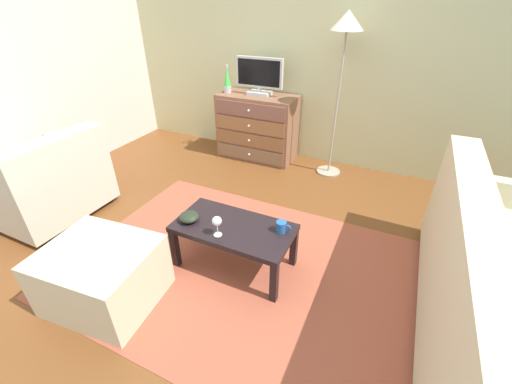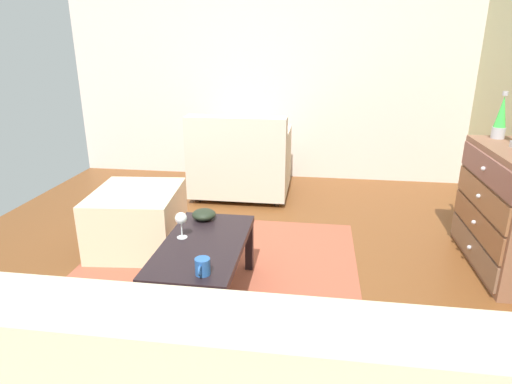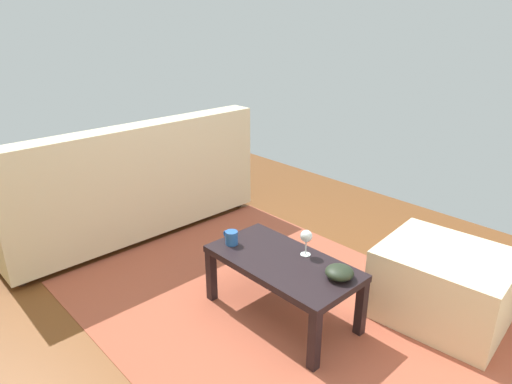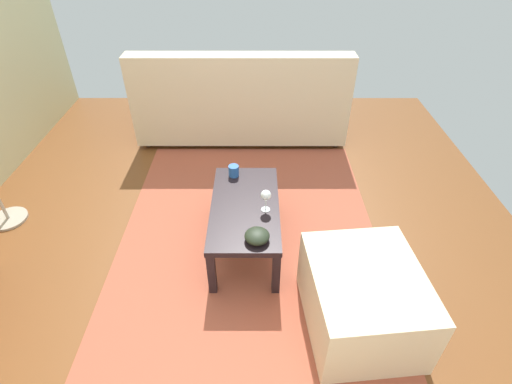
{
  "view_description": "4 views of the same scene",
  "coord_description": "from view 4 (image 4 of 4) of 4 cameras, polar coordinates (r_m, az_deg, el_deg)",
  "views": [
    {
      "loc": [
        1.12,
        -1.84,
        1.84
      ],
      "look_at": [
        0.3,
        -0.1,
        0.67
      ],
      "focal_mm": 22.67,
      "sensor_mm": 36.0,
      "label": 1
    },
    {
      "loc": [
        2.32,
        0.44,
        1.46
      ],
      "look_at": [
        0.16,
        0.13,
        0.7
      ],
      "focal_mm": 30.48,
      "sensor_mm": 36.0,
      "label": 2
    },
    {
      "loc": [
        -1.38,
        1.47,
        1.69
      ],
      "look_at": [
        0.16,
        0.03,
        0.85
      ],
      "focal_mm": 31.68,
      "sensor_mm": 36.0,
      "label": 3
    },
    {
      "loc": [
        -1.84,
        -0.25,
        2.02
      ],
      "look_at": [
        -0.02,
        -0.25,
        0.62
      ],
      "focal_mm": 26.91,
      "sensor_mm": 36.0,
      "label": 4
    }
  ],
  "objects": [
    {
      "name": "couch_large",
      "position": [
        4.04,
        -2.14,
        13.21
      ],
      "size": [
        0.85,
        2.08,
        0.93
      ],
      "color": "#332319",
      "rests_on": "ground_plane"
    },
    {
      "name": "area_rug",
      "position": [
        2.87,
        -1.03,
        -7.1
      ],
      "size": [
        2.6,
        1.9,
        0.01
      ],
      "primitive_type": "cube",
      "color": "#A24E38",
      "rests_on": "ground_plane"
    },
    {
      "name": "wine_glass",
      "position": [
        2.47,
        1.47,
        -0.58
      ],
      "size": [
        0.07,
        0.07,
        0.16
      ],
      "color": "silver",
      "rests_on": "coffee_table"
    },
    {
      "name": "mug",
      "position": [
        2.84,
        -3.33,
        3.2
      ],
      "size": [
        0.11,
        0.08,
        0.08
      ],
      "color": "#2759A5",
      "rests_on": "coffee_table"
    },
    {
      "name": "bowl_decorative",
      "position": [
        2.31,
        0.16,
        -6.55
      ],
      "size": [
        0.15,
        0.15,
        0.07
      ],
      "primitive_type": "ellipsoid",
      "color": "#222B1D",
      "rests_on": "coffee_table"
    },
    {
      "name": "coffee_table",
      "position": [
        2.62,
        -1.64,
        -2.79
      ],
      "size": [
        0.89,
        0.46,
        0.38
      ],
      "color": "black",
      "rests_on": "ground_plane"
    },
    {
      "name": "ottoman",
      "position": [
        2.33,
        15.51,
        -15.15
      ],
      "size": [
        0.75,
        0.66,
        0.44
      ],
      "primitive_type": "cube",
      "rotation": [
        0.0,
        0.0,
        0.1
      ],
      "color": "beige",
      "rests_on": "ground_plane"
    },
    {
      "name": "ground_plane",
      "position": [
        2.77,
        -5.3,
        -10.41
      ],
      "size": [
        5.51,
        4.61,
        0.05
      ],
      "primitive_type": "cube",
      "color": "brown"
    }
  ]
}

